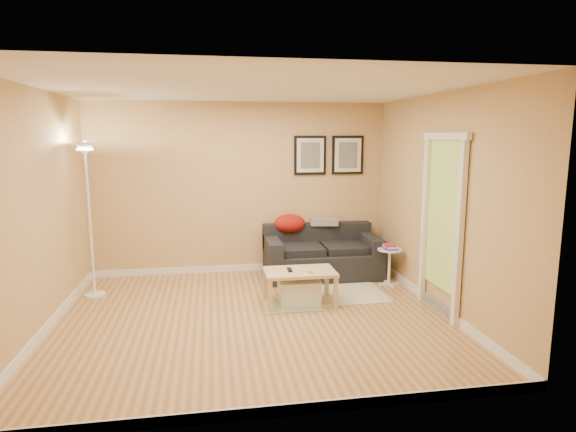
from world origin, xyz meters
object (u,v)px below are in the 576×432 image
object	(u,v)px
storage_bin	(299,292)
side_table	(389,267)
coffee_table	(300,287)
book_stack	(390,247)
floor_lamp	(90,225)
sofa	(322,252)

from	to	relation	value
storage_bin	side_table	bearing A→B (deg)	21.83
storage_bin	coffee_table	bearing A→B (deg)	-32.32
book_stack	floor_lamp	distance (m)	4.04
sofa	floor_lamp	distance (m)	3.26
coffee_table	storage_bin	world-z (taller)	coffee_table
book_stack	storage_bin	bearing A→B (deg)	-152.96
sofa	storage_bin	xyz separation A→B (m)	(-0.57, -1.15, -0.22)
sofa	storage_bin	world-z (taller)	sofa
storage_bin	side_table	xyz separation A→B (m)	(1.41, 0.56, 0.10)
coffee_table	floor_lamp	distance (m)	2.82
storage_bin	floor_lamp	world-z (taller)	floor_lamp
side_table	book_stack	xyz separation A→B (m)	(-0.00, 0.01, 0.29)
book_stack	floor_lamp	world-z (taller)	floor_lamp
storage_bin	book_stack	size ratio (longest dim) A/B	2.41
side_table	book_stack	world-z (taller)	book_stack
side_table	floor_lamp	size ratio (longest dim) A/B	0.26
storage_bin	floor_lamp	bearing A→B (deg)	164.34
book_stack	floor_lamp	bearing A→B (deg)	-177.41
sofa	coffee_table	xyz separation A→B (m)	(-0.56, -1.15, -0.16)
sofa	book_stack	world-z (taller)	sofa
sofa	coffee_table	world-z (taller)	sofa
side_table	book_stack	bearing A→B (deg)	91.42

